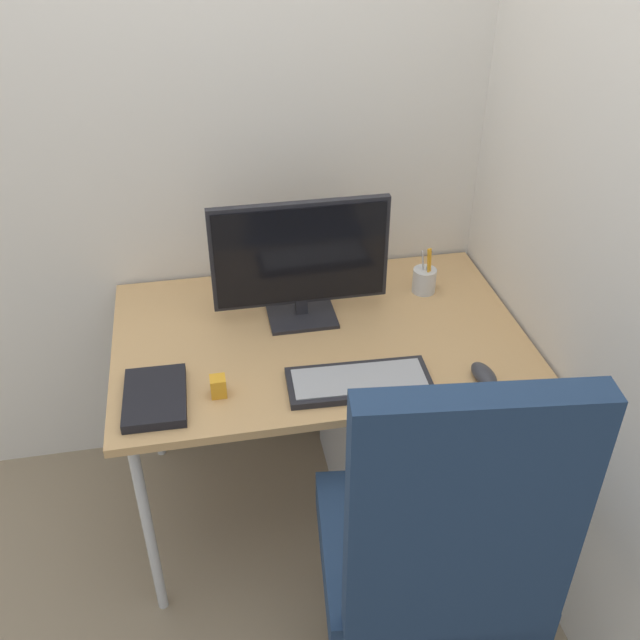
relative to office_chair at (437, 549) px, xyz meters
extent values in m
plane|color=gray|center=(-0.13, 0.75, -0.62)|extent=(8.00, 8.00, 0.00)
cube|color=silver|center=(-0.13, 1.17, 0.78)|extent=(2.93, 0.04, 2.80)
cube|color=silver|center=(0.51, 0.50, 0.78)|extent=(0.04, 2.50, 2.80)
cube|color=tan|center=(-0.13, 0.75, 0.09)|extent=(1.22, 0.79, 0.03)
cylinder|color=silver|center=(-0.68, 0.41, -0.27)|extent=(0.03, 0.03, 0.70)
cylinder|color=silver|center=(0.42, 0.41, -0.27)|extent=(0.03, 0.03, 0.70)
cylinder|color=silver|center=(-0.68, 1.08, -0.27)|extent=(0.03, 0.03, 0.70)
cylinder|color=silver|center=(0.42, 1.08, -0.27)|extent=(0.03, 0.03, 0.70)
sphere|color=black|center=(0.25, 0.23, -0.60)|extent=(0.05, 0.05, 0.05)
cube|color=silver|center=(0.13, 0.16, -0.56)|extent=(0.26, 0.17, 0.03)
sphere|color=black|center=(-0.05, 0.36, -0.60)|extent=(0.05, 0.05, 0.05)
cube|color=silver|center=(-0.02, 0.23, -0.56)|extent=(0.09, 0.28, 0.03)
cylinder|color=silver|center=(0.01, 0.09, -0.37)|extent=(0.04, 0.04, 0.35)
cube|color=navy|center=(0.01, 0.09, -0.13)|extent=(0.56, 0.52, 0.12)
cube|color=navy|center=(-0.02, -0.14, 0.25)|extent=(0.46, 0.12, 0.64)
cube|color=#B2B5BA|center=(0.17, 0.79, -0.31)|extent=(0.48, 0.51, 0.62)
cube|color=#262628|center=(0.17, 0.53, -0.19)|extent=(0.24, 0.01, 0.02)
cube|color=black|center=(-0.17, 0.84, 0.11)|extent=(0.21, 0.17, 0.01)
cube|color=black|center=(-0.17, 0.85, 0.14)|extent=(0.04, 0.02, 0.05)
cube|color=black|center=(-0.17, 0.85, 0.32)|extent=(0.53, 0.02, 0.33)
cube|color=black|center=(-0.17, 0.84, 0.32)|extent=(0.51, 0.01, 0.31)
cube|color=black|center=(-0.07, 0.49, 0.11)|extent=(0.40, 0.18, 0.02)
cube|color=#9EA0A5|center=(-0.07, 0.49, 0.12)|extent=(0.36, 0.14, 0.00)
ellipsoid|color=#333338|center=(0.27, 0.44, 0.12)|extent=(0.07, 0.11, 0.04)
cylinder|color=silver|center=(0.25, 0.92, 0.14)|extent=(0.08, 0.08, 0.08)
cylinder|color=#B2B5BA|center=(0.24, 0.92, 0.20)|extent=(0.02, 0.01, 0.11)
cylinder|color=#B2B5BA|center=(0.26, 0.92, 0.20)|extent=(0.02, 0.01, 0.11)
torus|color=#3FAD59|center=(0.25, 0.92, 0.15)|extent=(0.04, 0.03, 0.01)
cylinder|color=orange|center=(0.26, 0.91, 0.19)|extent=(0.02, 0.01, 0.14)
cylinder|color=orange|center=(0.25, 0.90, 0.19)|extent=(0.02, 0.02, 0.14)
cube|color=black|center=(-0.62, 0.52, 0.11)|extent=(0.17, 0.24, 0.03)
cube|color=orange|center=(-0.45, 0.52, 0.13)|extent=(0.04, 0.04, 0.06)
camera|label=1|loc=(-0.46, -0.99, 1.35)|focal=40.40mm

